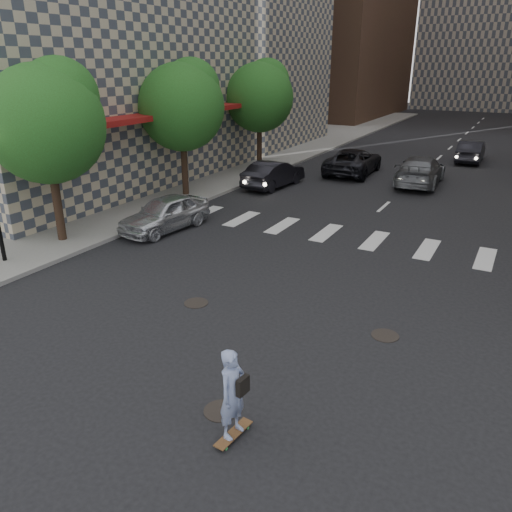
{
  "coord_description": "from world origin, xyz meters",
  "views": [
    {
      "loc": [
        5.73,
        -9.33,
        6.54
      ],
      "look_at": [
        -0.68,
        2.42,
        1.3
      ],
      "focal_mm": 35.0,
      "sensor_mm": 36.0,
      "label": 1
    }
  ],
  "objects": [
    {
      "name": "ground",
      "position": [
        0.0,
        0.0,
        0.0
      ],
      "size": [
        160.0,
        160.0,
        0.0
      ],
      "primitive_type": "plane",
      "color": "black",
      "rests_on": "ground"
    },
    {
      "name": "traffic_car_a",
      "position": [
        -6.5,
        15.11,
        0.73
      ],
      "size": [
        1.93,
        4.54,
        1.46
      ],
      "primitive_type": "imported",
      "rotation": [
        0.0,
        0.0,
        3.05
      ],
      "color": "black",
      "rests_on": "ground"
    },
    {
      "name": "tree_a",
      "position": [
        -9.45,
        3.14,
        4.65
      ],
      "size": [
        4.2,
        4.2,
        6.6
      ],
      "color": "#382619",
      "rests_on": "sidewalk_left"
    },
    {
      "name": "traffic_car_c",
      "position": [
        -3.76,
        20.59,
        0.77
      ],
      "size": [
        2.8,
        5.66,
        1.54
      ],
      "primitive_type": "imported",
      "rotation": [
        0.0,
        0.0,
        3.19
      ],
      "color": "black",
      "rests_on": "ground"
    },
    {
      "name": "silver_sedan",
      "position": [
        -7.0,
        6.17,
        0.71
      ],
      "size": [
        2.15,
        4.35,
        1.42
      ],
      "primitive_type": "imported",
      "rotation": [
        0.0,
        0.0,
        -0.12
      ],
      "color": "silver",
      "rests_on": "ground"
    },
    {
      "name": "manhole_b",
      "position": [
        -2.0,
        1.2,
        0.01
      ],
      "size": [
        0.7,
        0.7,
        0.02
      ],
      "primitive_type": "cylinder",
      "color": "black",
      "rests_on": "ground"
    },
    {
      "name": "tree_b",
      "position": [
        -9.45,
        11.14,
        4.65
      ],
      "size": [
        4.2,
        4.2,
        6.6
      ],
      "color": "#382619",
      "rests_on": "sidewalk_left"
    },
    {
      "name": "traffic_car_e",
      "position": [
        2.13,
        28.22,
        0.74
      ],
      "size": [
        1.66,
        4.51,
        1.47
      ],
      "primitive_type": "imported",
      "rotation": [
        0.0,
        0.0,
        3.16
      ],
      "color": "black",
      "rests_on": "ground"
    },
    {
      "name": "tree_c",
      "position": [
        -9.45,
        19.14,
        4.65
      ],
      "size": [
        4.2,
        4.2,
        6.6
      ],
      "color": "#382619",
      "rests_on": "sidewalk_left"
    },
    {
      "name": "traffic_car_b",
      "position": [
        0.5,
        19.54,
        0.8
      ],
      "size": [
        2.49,
        5.62,
        1.6
      ],
      "primitive_type": "imported",
      "rotation": [
        0.0,
        0.0,
        3.19
      ],
      "color": "#5B5D63",
      "rests_on": "ground"
    },
    {
      "name": "skateboarder",
      "position": [
        1.81,
        -3.01,
        0.98
      ],
      "size": [
        0.5,
        0.95,
        1.86
      ],
      "rotation": [
        0.0,
        0.0,
        -0.1
      ],
      "color": "brown",
      "rests_on": "ground"
    },
    {
      "name": "sidewalk_left",
      "position": [
        -14.5,
        20.0,
        0.07
      ],
      "size": [
        13.0,
        80.0,
        0.15
      ],
      "primitive_type": "cube",
      "color": "gray",
      "rests_on": "ground"
    },
    {
      "name": "manhole_c",
      "position": [
        3.3,
        2.0,
        0.01
      ],
      "size": [
        0.7,
        0.7,
        0.02
      ],
      "primitive_type": "cylinder",
      "color": "black",
      "rests_on": "ground"
    },
    {
      "name": "manhole_a",
      "position": [
        1.2,
        -2.5,
        0.01
      ],
      "size": [
        0.7,
        0.7,
        0.02
      ],
      "primitive_type": "cylinder",
      "color": "black",
      "rests_on": "ground"
    }
  ]
}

